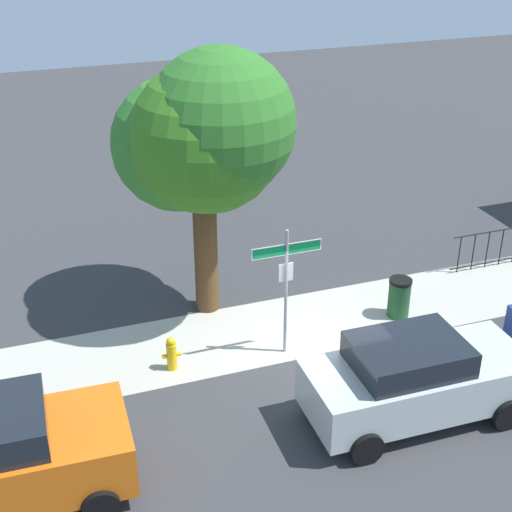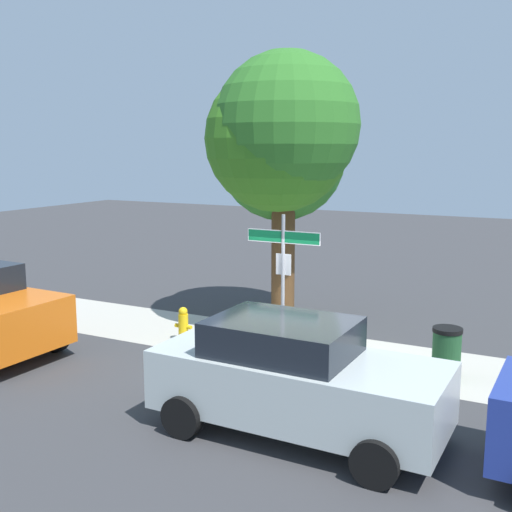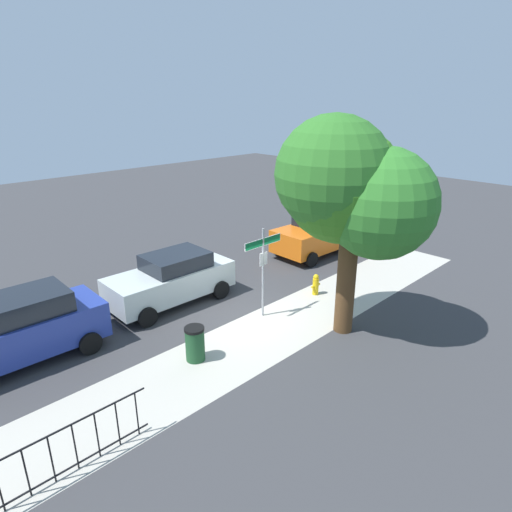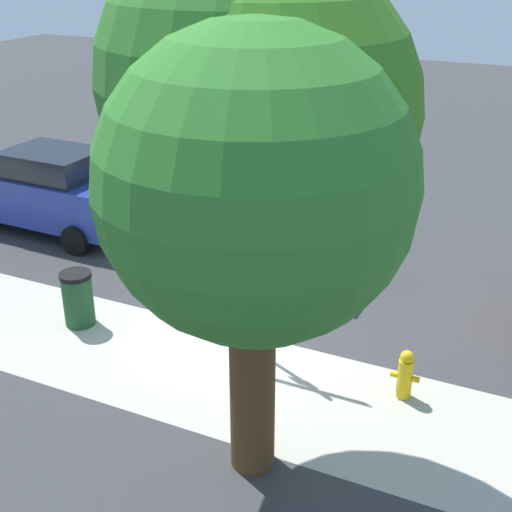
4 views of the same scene
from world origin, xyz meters
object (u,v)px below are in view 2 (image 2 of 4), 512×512
at_px(shade_tree, 282,141).
at_px(trash_bin, 446,353).
at_px(car_silver, 295,378).
at_px(street_sign, 283,262).
at_px(fire_hydrant, 183,324).

relative_size(shade_tree, trash_bin, 6.52).
bearing_deg(shade_tree, car_silver, -63.14).
height_order(street_sign, trash_bin, street_sign).
bearing_deg(street_sign, fire_hydrant, 175.48).
distance_m(street_sign, fire_hydrant, 3.01).
bearing_deg(shade_tree, street_sign, -64.47).
bearing_deg(trash_bin, fire_hydrant, -176.95).
bearing_deg(street_sign, shade_tree, 115.53).
distance_m(car_silver, trash_bin, 3.76).
xyz_separation_m(shade_tree, car_silver, (2.62, -5.17, -3.51)).
xyz_separation_m(shade_tree, trash_bin, (4.21, -1.78, -3.91)).
bearing_deg(shade_tree, trash_bin, -22.97).
xyz_separation_m(shade_tree, fire_hydrant, (-1.42, -2.08, -4.02)).
relative_size(car_silver, fire_hydrant, 5.60).
height_order(car_silver, trash_bin, car_silver).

